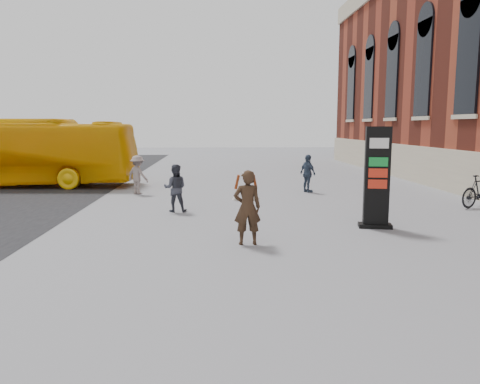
{
  "coord_description": "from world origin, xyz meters",
  "views": [
    {
      "loc": [
        -0.51,
        -10.44,
        2.8
      ],
      "look_at": [
        0.11,
        1.36,
        1.12
      ],
      "focal_mm": 35.0,
      "sensor_mm": 36.0,
      "label": 1
    }
  ],
  "objects_px": {
    "info_pylon": "(377,178)",
    "pedestrian_c": "(308,173)",
    "bus": "(14,153)",
    "pedestrian_a": "(175,188)",
    "woman": "(247,207)",
    "pedestrian_b": "(138,175)"
  },
  "relations": [
    {
      "from": "bus",
      "to": "pedestrian_b",
      "type": "distance_m",
      "value": 6.8
    },
    {
      "from": "pedestrian_a",
      "to": "pedestrian_c",
      "type": "height_order",
      "value": "pedestrian_c"
    },
    {
      "from": "woman",
      "to": "pedestrian_a",
      "type": "distance_m",
      "value": 4.84
    },
    {
      "from": "info_pylon",
      "to": "pedestrian_c",
      "type": "xyz_separation_m",
      "value": [
        -0.51,
        6.97,
        -0.59
      ]
    },
    {
      "from": "pedestrian_c",
      "to": "pedestrian_b",
      "type": "bearing_deg",
      "value": 64.3
    },
    {
      "from": "woman",
      "to": "pedestrian_a",
      "type": "relative_size",
      "value": 1.14
    },
    {
      "from": "bus",
      "to": "pedestrian_c",
      "type": "xyz_separation_m",
      "value": [
        13.21,
        -2.74,
        -0.75
      ]
    },
    {
      "from": "bus",
      "to": "pedestrian_a",
      "type": "bearing_deg",
      "value": -127.47
    },
    {
      "from": "bus",
      "to": "pedestrian_c",
      "type": "bearing_deg",
      "value": -98.1
    },
    {
      "from": "woman",
      "to": "pedestrian_b",
      "type": "bearing_deg",
      "value": -68.06
    },
    {
      "from": "bus",
      "to": "pedestrian_c",
      "type": "height_order",
      "value": "bus"
    },
    {
      "from": "info_pylon",
      "to": "pedestrian_a",
      "type": "distance_m",
      "value": 6.37
    },
    {
      "from": "pedestrian_b",
      "to": "woman",
      "type": "bearing_deg",
      "value": 150.34
    },
    {
      "from": "bus",
      "to": "pedestrian_c",
      "type": "distance_m",
      "value": 13.51
    },
    {
      "from": "woman",
      "to": "pedestrian_a",
      "type": "bearing_deg",
      "value": -67.77
    },
    {
      "from": "pedestrian_a",
      "to": "info_pylon",
      "type": "bearing_deg",
      "value": 154.96
    },
    {
      "from": "info_pylon",
      "to": "woman",
      "type": "bearing_deg",
      "value": -144.93
    },
    {
      "from": "pedestrian_a",
      "to": "pedestrian_b",
      "type": "distance_m",
      "value": 4.52
    },
    {
      "from": "info_pylon",
      "to": "pedestrian_c",
      "type": "relative_size",
      "value": 1.74
    },
    {
      "from": "pedestrian_a",
      "to": "bus",
      "type": "bearing_deg",
      "value": -40.58
    },
    {
      "from": "woman",
      "to": "pedestrian_b",
      "type": "xyz_separation_m",
      "value": [
        -3.94,
        8.49,
        -0.12
      ]
    },
    {
      "from": "info_pylon",
      "to": "pedestrian_c",
      "type": "distance_m",
      "value": 7.02
    }
  ]
}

